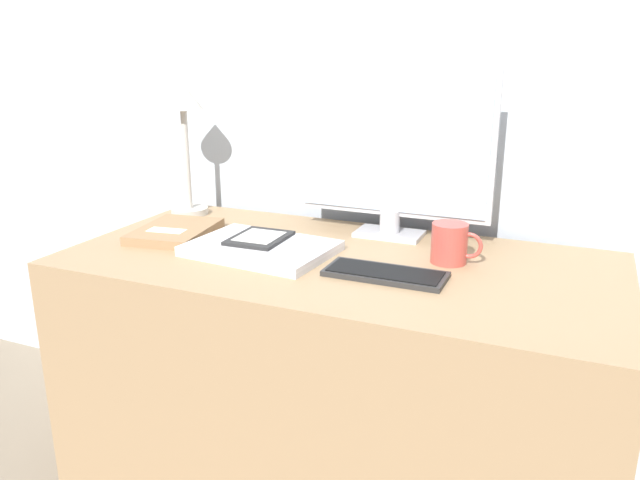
% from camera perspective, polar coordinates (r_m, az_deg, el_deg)
% --- Properties ---
extents(wall_back, '(3.60, 0.05, 2.40)m').
position_cam_1_polar(wall_back, '(1.83, 6.65, 16.48)').
color(wall_back, '#B2BCC6').
rests_on(wall_back, ground_plane).
extents(desk, '(1.34, 0.66, 0.72)m').
position_cam_1_polar(desk, '(1.68, 1.52, -13.45)').
color(desk, '#997A56').
rests_on(desk, ground_plane).
extents(monitor, '(0.53, 0.11, 0.44)m').
position_cam_1_polar(monitor, '(1.67, 6.64, 8.08)').
color(monitor, '#B7B7BC').
rests_on(monitor, desk).
extents(keyboard, '(0.27, 0.11, 0.01)m').
position_cam_1_polar(keyboard, '(1.41, 6.00, -3.07)').
color(keyboard, '#282828').
rests_on(keyboard, desk).
extents(laptop, '(0.37, 0.28, 0.02)m').
position_cam_1_polar(laptop, '(1.57, -5.39, -0.76)').
color(laptop, silver).
rests_on(laptop, desk).
extents(ereader, '(0.13, 0.16, 0.01)m').
position_cam_1_polar(ereader, '(1.59, -5.57, 0.19)').
color(ereader, black).
rests_on(ereader, laptop).
extents(desk_lamp, '(0.12, 0.12, 0.40)m').
position_cam_1_polar(desk_lamp, '(1.93, -12.33, 10.56)').
color(desk_lamp, '#BCB7AD').
rests_on(desk_lamp, desk).
extents(notebook, '(0.22, 0.27, 0.03)m').
position_cam_1_polar(notebook, '(1.75, -13.10, 0.78)').
color(notebook, '#93704C').
rests_on(notebook, desk).
extents(coffee_mug, '(0.12, 0.09, 0.10)m').
position_cam_1_polar(coffee_mug, '(1.51, 11.83, -0.30)').
color(coffee_mug, '#B7473D').
rests_on(coffee_mug, desk).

